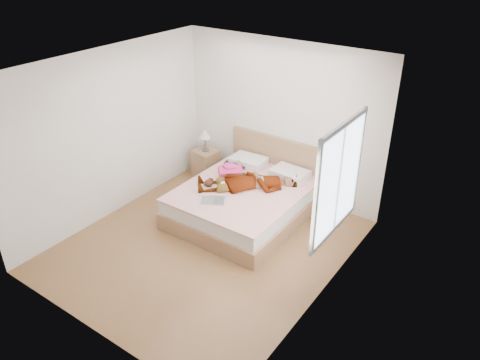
% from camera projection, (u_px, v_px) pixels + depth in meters
% --- Properties ---
extents(ground, '(4.00, 4.00, 0.00)m').
position_uv_depth(ground, '(206.00, 245.00, 6.76)').
color(ground, '#502D19').
rests_on(ground, ground).
extents(woman, '(1.64, 1.51, 0.22)m').
position_uv_depth(woman, '(250.00, 179.00, 7.22)').
color(woman, silver).
rests_on(woman, bed).
extents(hair, '(0.51, 0.59, 0.08)m').
position_uv_depth(hair, '(237.00, 164.00, 7.87)').
color(hair, black).
rests_on(hair, bed).
extents(phone, '(0.09, 0.10, 0.05)m').
position_uv_depth(phone, '(238.00, 158.00, 7.73)').
color(phone, silver).
rests_on(phone, bed).
extents(room_shell, '(4.00, 4.00, 4.00)m').
position_uv_depth(room_shell, '(339.00, 180.00, 5.37)').
color(room_shell, white).
rests_on(room_shell, ground).
extents(bed, '(1.80, 2.08, 1.00)m').
position_uv_depth(bed, '(247.00, 199.00, 7.38)').
color(bed, brown).
rests_on(bed, ground).
extents(towel, '(0.48, 0.48, 0.20)m').
position_uv_depth(towel, '(230.00, 171.00, 7.55)').
color(towel, '#F14199').
rests_on(towel, bed).
extents(magazine, '(0.45, 0.41, 0.02)m').
position_uv_depth(magazine, '(213.00, 200.00, 6.87)').
color(magazine, silver).
rests_on(magazine, bed).
extents(coffee_mug, '(0.12, 0.10, 0.09)m').
position_uv_depth(coffee_mug, '(224.00, 185.00, 7.20)').
color(coffee_mug, white).
rests_on(coffee_mug, bed).
extents(plush_toy, '(0.16, 0.21, 0.11)m').
position_uv_depth(plush_toy, '(209.00, 182.00, 7.25)').
color(plush_toy, black).
rests_on(plush_toy, bed).
extents(nightstand, '(0.49, 0.45, 0.93)m').
position_uv_depth(nightstand, '(206.00, 162.00, 8.49)').
color(nightstand, brown).
rests_on(nightstand, ground).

